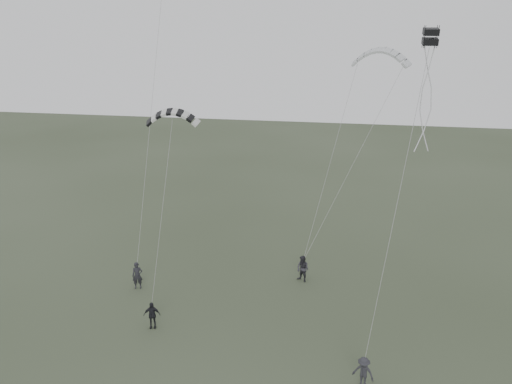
% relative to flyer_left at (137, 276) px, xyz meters
% --- Properties ---
extents(ground, '(140.00, 140.00, 0.00)m').
position_rel_flyer_left_xyz_m(ground, '(6.54, -4.47, -0.93)').
color(ground, '#333D28').
rests_on(ground, ground).
extents(flyer_left, '(0.79, 0.65, 1.86)m').
position_rel_flyer_left_xyz_m(flyer_left, '(0.00, 0.00, 0.00)').
color(flyer_left, black).
rests_on(flyer_left, ground).
extents(flyer_right, '(1.14, 1.07, 1.86)m').
position_rel_flyer_left_xyz_m(flyer_right, '(10.65, 3.07, 0.00)').
color(flyer_right, '#29282E').
rests_on(flyer_right, ground).
extents(flyer_center, '(1.02, 0.64, 1.62)m').
position_rel_flyer_left_xyz_m(flyer_center, '(2.73, -4.18, -0.12)').
color(flyer_center, black).
rests_on(flyer_center, ground).
extents(flyer_far, '(1.19, 0.91, 1.63)m').
position_rel_flyer_left_xyz_m(flyer_far, '(14.62, -7.01, -0.11)').
color(flyer_far, '#26262B').
rests_on(flyer_far, ground).
extents(kite_pale_large, '(4.27, 2.41, 1.85)m').
position_rel_flyer_left_xyz_m(kite_pale_large, '(15.04, 9.23, 14.16)').
color(kite_pale_large, '#B8BBBE').
rests_on(kite_pale_large, flyer_right).
extents(kite_striped, '(3.04, 1.48, 1.31)m').
position_rel_flyer_left_xyz_m(kite_striped, '(3.54, -1.40, 11.17)').
color(kite_striped, black).
rests_on(kite_striped, flyer_center).
extents(kite_box, '(0.71, 0.80, 0.83)m').
position_rel_flyer_left_xyz_m(kite_box, '(16.76, -1.99, 15.18)').
color(kite_box, black).
rests_on(kite_box, flyer_far).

